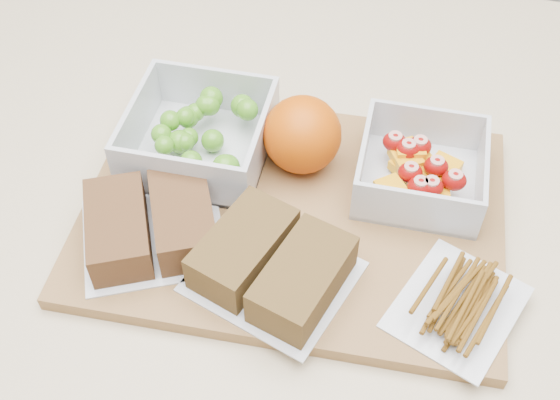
{
  "coord_description": "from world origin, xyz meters",
  "views": [
    {
      "loc": [
        0.11,
        -0.45,
        1.46
      ],
      "look_at": [
        0.01,
        -0.01,
        0.93
      ],
      "focal_mm": 45.0,
      "sensor_mm": 36.0,
      "label": 1
    }
  ],
  "objects_px": {
    "fruit_container": "(420,171)",
    "orange": "(302,135)",
    "sandwich_bag_left": "(151,224)",
    "sandwich_bag_center": "(273,264)",
    "cutting_board": "(293,214)",
    "grape_container": "(202,135)",
    "pretzel_bag": "(460,300)"
  },
  "relations": [
    {
      "from": "orange",
      "to": "sandwich_bag_left",
      "type": "height_order",
      "value": "orange"
    },
    {
      "from": "cutting_board",
      "to": "fruit_container",
      "type": "xyz_separation_m",
      "value": [
        0.12,
        0.06,
        0.03
      ]
    },
    {
      "from": "fruit_container",
      "to": "pretzel_bag",
      "type": "height_order",
      "value": "fruit_container"
    },
    {
      "from": "grape_container",
      "to": "fruit_container",
      "type": "height_order",
      "value": "grape_container"
    },
    {
      "from": "fruit_container",
      "to": "orange",
      "type": "distance_m",
      "value": 0.13
    },
    {
      "from": "grape_container",
      "to": "sandwich_bag_center",
      "type": "xyz_separation_m",
      "value": [
        0.11,
        -0.14,
        -0.0
      ]
    },
    {
      "from": "orange",
      "to": "grape_container",
      "type": "bearing_deg",
      "value": -175.57
    },
    {
      "from": "cutting_board",
      "to": "fruit_container",
      "type": "bearing_deg",
      "value": 25.52
    },
    {
      "from": "grape_container",
      "to": "orange",
      "type": "xyz_separation_m",
      "value": [
        0.11,
        0.01,
        0.02
      ]
    },
    {
      "from": "cutting_board",
      "to": "orange",
      "type": "relative_size",
      "value": 5.16
    },
    {
      "from": "cutting_board",
      "to": "fruit_container",
      "type": "relative_size",
      "value": 3.36
    },
    {
      "from": "grape_container",
      "to": "sandwich_bag_center",
      "type": "bearing_deg",
      "value": -52.48
    },
    {
      "from": "cutting_board",
      "to": "sandwich_bag_left",
      "type": "distance_m",
      "value": 0.14
    },
    {
      "from": "grape_container",
      "to": "sandwich_bag_center",
      "type": "distance_m",
      "value": 0.18
    },
    {
      "from": "sandwich_bag_left",
      "to": "sandwich_bag_center",
      "type": "distance_m",
      "value": 0.13
    },
    {
      "from": "cutting_board",
      "to": "grape_container",
      "type": "distance_m",
      "value": 0.13
    },
    {
      "from": "orange",
      "to": "pretzel_bag",
      "type": "xyz_separation_m",
      "value": [
        0.17,
        -0.15,
        -0.03
      ]
    },
    {
      "from": "sandwich_bag_left",
      "to": "sandwich_bag_center",
      "type": "xyz_separation_m",
      "value": [
        0.12,
        -0.02,
        0.0
      ]
    },
    {
      "from": "cutting_board",
      "to": "sandwich_bag_center",
      "type": "relative_size",
      "value": 2.45
    },
    {
      "from": "cutting_board",
      "to": "orange",
      "type": "distance_m",
      "value": 0.08
    },
    {
      "from": "orange",
      "to": "sandwich_bag_left",
      "type": "relative_size",
      "value": 0.47
    },
    {
      "from": "sandwich_bag_left",
      "to": "sandwich_bag_center",
      "type": "height_order",
      "value": "sandwich_bag_center"
    },
    {
      "from": "cutting_board",
      "to": "grape_container",
      "type": "bearing_deg",
      "value": 150.72
    },
    {
      "from": "orange",
      "to": "pretzel_bag",
      "type": "distance_m",
      "value": 0.23
    },
    {
      "from": "grape_container",
      "to": "fruit_container",
      "type": "xyz_separation_m",
      "value": [
        0.23,
        0.0,
        -0.01
      ]
    },
    {
      "from": "orange",
      "to": "sandwich_bag_left",
      "type": "distance_m",
      "value": 0.18
    },
    {
      "from": "sandwich_bag_center",
      "to": "orange",
      "type": "bearing_deg",
      "value": 91.29
    },
    {
      "from": "sandwich_bag_center",
      "to": "fruit_container",
      "type": "bearing_deg",
      "value": 50.49
    },
    {
      "from": "cutting_board",
      "to": "sandwich_bag_left",
      "type": "bearing_deg",
      "value": -154.59
    },
    {
      "from": "fruit_container",
      "to": "sandwich_bag_center",
      "type": "height_order",
      "value": "fruit_container"
    },
    {
      "from": "grape_container",
      "to": "fruit_container",
      "type": "distance_m",
      "value": 0.23
    },
    {
      "from": "cutting_board",
      "to": "fruit_container",
      "type": "height_order",
      "value": "fruit_container"
    }
  ]
}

